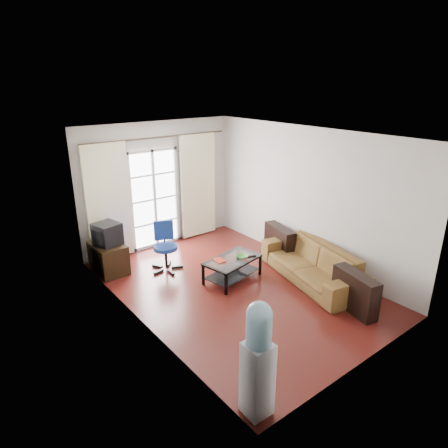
# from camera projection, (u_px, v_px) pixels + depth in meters

# --- Properties ---
(floor) EXTENTS (5.20, 5.20, 0.00)m
(floor) POSITION_uv_depth(u_px,v_px,m) (234.00, 287.00, 7.15)
(floor) COLOR #541914
(floor) RESTS_ON ground
(ceiling) EXTENTS (5.20, 5.20, 0.00)m
(ceiling) POSITION_uv_depth(u_px,v_px,m) (236.00, 134.00, 6.22)
(ceiling) COLOR white
(ceiling) RESTS_ON wall_back
(wall_back) EXTENTS (3.60, 0.02, 2.70)m
(wall_back) POSITION_uv_depth(u_px,v_px,m) (159.00, 185.00, 8.61)
(wall_back) COLOR beige
(wall_back) RESTS_ON floor
(wall_front) EXTENTS (3.60, 0.02, 2.70)m
(wall_front) POSITION_uv_depth(u_px,v_px,m) (373.00, 272.00, 4.76)
(wall_front) COLOR beige
(wall_front) RESTS_ON floor
(wall_left) EXTENTS (0.02, 5.20, 2.70)m
(wall_left) POSITION_uv_depth(u_px,v_px,m) (137.00, 241.00, 5.65)
(wall_left) COLOR beige
(wall_left) RESTS_ON floor
(wall_right) EXTENTS (0.02, 5.20, 2.70)m
(wall_right) POSITION_uv_depth(u_px,v_px,m) (307.00, 197.00, 7.73)
(wall_right) COLOR beige
(wall_right) RESTS_ON floor
(french_door) EXTENTS (1.16, 0.06, 2.15)m
(french_door) POSITION_uv_depth(u_px,v_px,m) (154.00, 199.00, 8.58)
(french_door) COLOR white
(french_door) RESTS_ON wall_back
(curtain_rod) EXTENTS (3.30, 0.04, 0.04)m
(curtain_rod) POSITION_uv_depth(u_px,v_px,m) (158.00, 137.00, 8.19)
(curtain_rod) COLOR #4C3F2D
(curtain_rod) RESTS_ON wall_back
(curtain_left) EXTENTS (0.90, 0.07, 2.35)m
(curtain_left) POSITION_uv_depth(u_px,v_px,m) (108.00, 203.00, 7.89)
(curtain_left) COLOR #FAF9C9
(curtain_left) RESTS_ON curtain_rod
(curtain_right) EXTENTS (0.90, 0.07, 2.35)m
(curtain_right) POSITION_uv_depth(u_px,v_px,m) (198.00, 186.00, 9.13)
(curtain_right) COLOR #FAF9C9
(curtain_right) RESTS_ON curtain_rod
(radiator) EXTENTS (0.64, 0.12, 0.64)m
(radiator) POSITION_uv_depth(u_px,v_px,m) (193.00, 223.00, 9.35)
(radiator) COLOR #97989A
(radiator) RESTS_ON floor
(sofa) EXTENTS (2.66, 1.92, 0.66)m
(sofa) POSITION_uv_depth(u_px,v_px,m) (312.00, 263.00, 7.31)
(sofa) COLOR brown
(sofa) RESTS_ON floor
(coffee_table) EXTENTS (1.15, 0.80, 0.43)m
(coffee_table) POSITION_uv_depth(u_px,v_px,m) (232.00, 266.00, 7.32)
(coffee_table) COLOR silver
(coffee_table) RESTS_ON floor
(bowl) EXTENTS (0.30, 0.30, 0.05)m
(bowl) POSITION_uv_depth(u_px,v_px,m) (242.00, 257.00, 7.29)
(bowl) COLOR #2D7E3A
(bowl) RESTS_ON coffee_table
(book) EXTENTS (0.18, 0.23, 0.02)m
(book) POSITION_uv_depth(u_px,v_px,m) (216.00, 261.00, 7.14)
(book) COLOR maroon
(book) RESTS_ON coffee_table
(remote) EXTENTS (0.19, 0.09, 0.02)m
(remote) POSITION_uv_depth(u_px,v_px,m) (251.00, 256.00, 7.35)
(remote) COLOR black
(remote) RESTS_ON coffee_table
(tv_stand) EXTENTS (0.53, 0.79, 0.57)m
(tv_stand) POSITION_uv_depth(u_px,v_px,m) (109.00, 258.00, 7.64)
(tv_stand) COLOR black
(tv_stand) RESTS_ON floor
(crt_tv) EXTENTS (0.52, 0.53, 0.42)m
(crt_tv) POSITION_uv_depth(u_px,v_px,m) (106.00, 234.00, 7.46)
(crt_tv) COLOR black
(crt_tv) RESTS_ON tv_stand
(task_chair) EXTENTS (0.85, 0.85, 0.95)m
(task_chair) POSITION_uv_depth(u_px,v_px,m) (166.00, 256.00, 7.74)
(task_chair) COLOR black
(task_chair) RESTS_ON floor
(water_cooler) EXTENTS (0.31, 0.29, 1.41)m
(water_cooler) POSITION_uv_depth(u_px,v_px,m) (258.00, 357.00, 4.24)
(water_cooler) COLOR silver
(water_cooler) RESTS_ON floor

